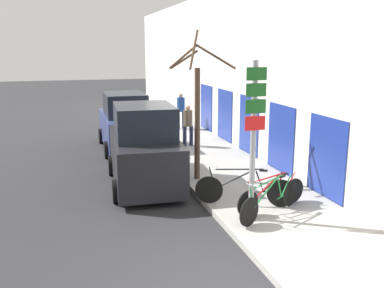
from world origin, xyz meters
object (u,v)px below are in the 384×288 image
Objects in this scene: bicycle_0 at (271,200)px; parked_car_1 at (125,124)px; signpost at (253,136)px; pedestrian_far at (188,122)px; parked_car_0 at (144,150)px; pedestrian_near at (181,108)px; street_tree at (197,113)px; bicycle_1 at (272,195)px; bicycle_2 at (245,189)px.

parked_car_1 is (-2.28, 8.46, 0.50)m from bicycle_0.
signpost reaches higher than pedestrian_far.
parked_car_0 is 8.49m from pedestrian_near.
street_tree reaches higher than signpost.
parked_car_0 is 4.94m from parked_car_1.
bicycle_0 is 0.49× the size of parked_car_0.
parked_car_1 is (-1.74, 8.53, -1.09)m from signpost.
parked_car_1 reaches higher than bicycle_1.
street_tree reaches higher than bicycle_0.
parked_car_1 is 2.46× the size of pedestrian_near.
parked_car_0 is 1.91m from street_tree.
pedestrian_near is 0.40× the size of street_tree.
signpost is at bearing -59.52° from parked_car_0.
pedestrian_near is (3.13, 2.92, 0.13)m from parked_car_1.
street_tree is at bearing 94.96° from signpost.
pedestrian_near is at bearing 43.24° from parked_car_1.
parked_car_0 is at bearing 170.81° from street_tree.
parked_car_0 is 0.97× the size of street_tree.
bicycle_1 is 0.49× the size of parked_car_1.
parked_car_1 is at bearing 101.53° from signpost.
bicycle_1 is at bearing 29.55° from signpost.
bicycle_2 is 0.53× the size of parked_car_1.
pedestrian_near reaches higher than bicycle_0.
parked_car_0 is 2.42× the size of pedestrian_near.
bicycle_0 is at bearing -97.73° from pedestrian_far.
parked_car_1 reaches higher than bicycle_2.
bicycle_1 is 1.28× the size of pedestrian_far.
street_tree is at bearing 36.44° from bicycle_2.
parked_car_1 is at bearing -152.98° from pedestrian_near.
bicycle_1 is at bearing -60.13° from bicycle_0.
signpost is at bearing -78.26° from parked_car_1.
bicycle_1 is 0.50× the size of parked_car_0.
street_tree reaches higher than bicycle_2.
bicycle_0 is at bearing -52.58° from parked_car_0.
parked_car_1 is 4.28m from pedestrian_near.
pedestrian_far is at bearing 20.86° from bicycle_2.
bicycle_2 is at bearing -75.43° from parked_car_1.
pedestrian_far reaches higher than bicycle_1.
parked_car_1 is at bearing 105.63° from street_tree.
signpost is 3.36m from street_tree.
bicycle_2 is at bearing -78.36° from street_tree.
pedestrian_near is (3.22, 7.86, 0.07)m from parked_car_0.
parked_car_1 is at bearing 39.17° from bicycle_2.
signpost is at bearing -112.93° from pedestrian_near.
pedestrian_far reaches higher than bicycle_0.
bicycle_0 is 0.88m from bicycle_2.
bicycle_2 is (-0.53, 0.46, 0.04)m from bicycle_1.
signpost reaches higher than bicycle_0.
street_tree is (-1.04, 2.92, 1.66)m from bicycle_1.
pedestrian_far is at bearing -31.01° from bicycle_0.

